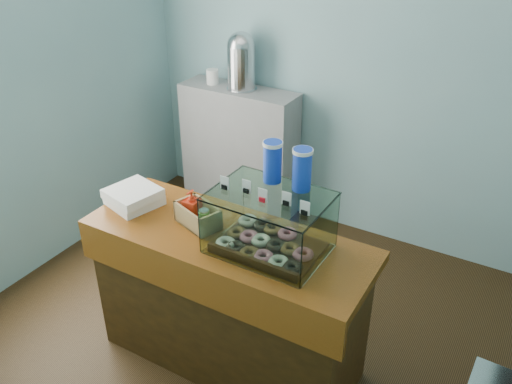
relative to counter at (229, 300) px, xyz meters
The scene contains 8 objects.
ground 0.52m from the counter, 90.00° to the left, with size 3.50×3.50×0.00m, color black.
room_shell 1.27m from the counter, 84.37° to the left, with size 3.54×3.04×2.82m.
counter is the anchor object (origin of this frame).
back_shelf 1.82m from the counter, 119.76° to the left, with size 1.00×0.32×1.10m, color gray.
display_case 0.66m from the counter, ahead, with size 0.58×0.43×0.54m.
condiment_crate 0.55m from the counter, behind, with size 0.29×0.22×0.19m.
pastry_boxes 0.81m from the counter, behind, with size 0.33×0.34×0.11m.
coffee_urn 2.01m from the counter, 118.90° to the left, with size 0.25×0.25×0.46m.
Camera 1 is at (1.34, -2.25, 2.53)m, focal length 38.00 mm.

